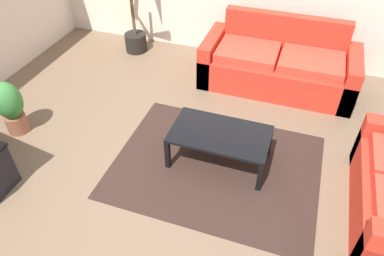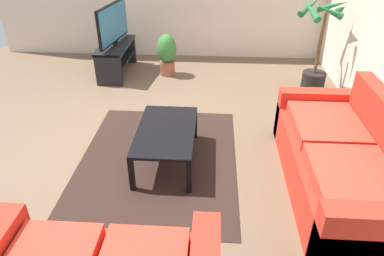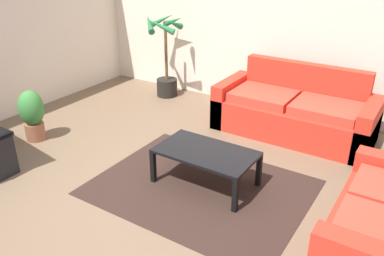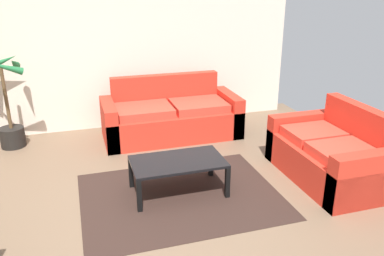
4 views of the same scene
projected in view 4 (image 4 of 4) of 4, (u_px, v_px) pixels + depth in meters
The scene contains 7 objects.
ground_plane at pixel (153, 225), 3.94m from camera, with size 6.60×6.60×0.00m, color brown.
wall_back at pixel (110, 44), 6.15m from camera, with size 6.00×0.06×2.70m, color beige.
couch_main at pixel (171, 117), 6.09m from camera, with size 2.06×0.90×0.90m.
couch_loveseat at pixel (331, 155), 4.78m from camera, with size 0.90×1.51×0.90m.
coffee_table at pixel (178, 164), 4.43m from camera, with size 1.04×0.60×0.40m.
area_rug at pixel (181, 196), 4.47m from camera, with size 2.20×1.70×0.01m, color black.
potted_palm at pixel (7, 110), 5.58m from camera, with size 0.71×0.73×1.36m.
Camera 4 is at (-0.61, -3.31, 2.30)m, focal length 36.95 mm.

